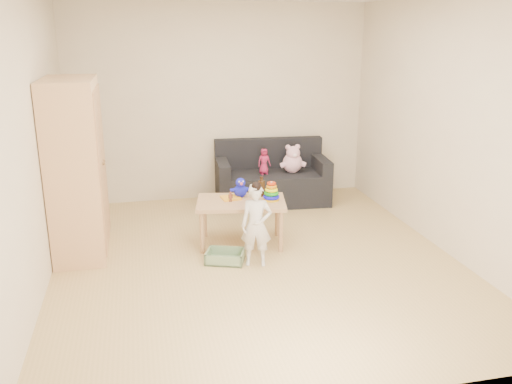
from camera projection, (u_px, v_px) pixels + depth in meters
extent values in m
plane|color=tan|center=(257.00, 260.00, 5.53)|extent=(4.50, 4.50, 0.00)
plane|color=beige|center=(220.00, 103.00, 7.25)|extent=(4.00, 0.00, 4.00)
plane|color=beige|center=(344.00, 209.00, 3.05)|extent=(4.00, 0.00, 4.00)
plane|color=beige|center=(34.00, 144.00, 4.73)|extent=(0.00, 4.50, 4.50)
plane|color=beige|center=(446.00, 127.00, 5.56)|extent=(0.00, 4.50, 4.50)
cube|color=#E2B07C|center=(76.00, 169.00, 5.50)|extent=(0.50, 1.00, 1.80)
cube|color=black|center=(272.00, 187.00, 7.30)|extent=(1.53, 0.84, 0.42)
cube|color=tan|center=(241.00, 222.00, 5.87)|extent=(1.03, 0.75, 0.50)
imported|color=silver|center=(256.00, 226.00, 5.31)|extent=(0.34, 0.27, 0.81)
imported|color=#AD204E|center=(264.00, 162.00, 7.11)|extent=(0.18, 0.14, 0.34)
cylinder|color=#E2B10B|center=(271.00, 199.00, 5.82)|extent=(0.17, 0.17, 0.02)
cylinder|color=silver|center=(271.00, 191.00, 5.79)|extent=(0.02, 0.02, 0.20)
torus|color=#100DD8|center=(271.00, 197.00, 5.81)|extent=(0.18, 0.18, 0.04)
torus|color=#158A15|center=(271.00, 193.00, 5.80)|extent=(0.16, 0.16, 0.04)
torus|color=yellow|center=(271.00, 190.00, 5.79)|extent=(0.14, 0.14, 0.04)
torus|color=#CA780A|center=(271.00, 187.00, 5.78)|extent=(0.12, 0.12, 0.04)
torus|color=#B72A0A|center=(271.00, 183.00, 5.77)|extent=(0.10, 0.10, 0.03)
cylinder|color=black|center=(261.00, 188.00, 5.95)|extent=(0.08, 0.08, 0.17)
cylinder|color=black|center=(261.00, 180.00, 5.92)|extent=(0.03, 0.03, 0.05)
cylinder|color=black|center=(261.00, 177.00, 5.91)|extent=(0.04, 0.04, 0.01)
cube|color=#FFAC1A|center=(231.00, 198.00, 5.88)|extent=(0.22, 0.22, 0.01)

